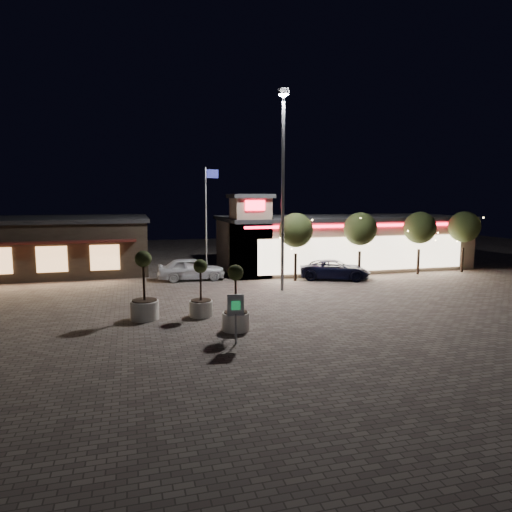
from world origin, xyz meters
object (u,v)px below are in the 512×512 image
object	(u,v)px
pickup_truck	(335,270)
valet_sign	(236,309)
white_sedan	(191,269)
planter_left	(144,298)
planter_mid	(236,310)

from	to	relation	value
pickup_truck	valet_sign	world-z (taller)	valet_sign
pickup_truck	white_sedan	size ratio (longest dim) A/B	1.05
pickup_truck	planter_left	distance (m)	15.55
pickup_truck	planter_left	world-z (taller)	planter_left
white_sedan	valet_sign	xyz separation A→B (m)	(-0.15, -14.79, 0.61)
planter_left	planter_mid	bearing A→B (deg)	-37.66
planter_left	valet_sign	bearing A→B (deg)	-54.82
planter_mid	valet_sign	distance (m)	1.99
planter_left	planter_mid	world-z (taller)	planter_left
planter_mid	valet_sign	size ratio (longest dim) A/B	1.45
planter_left	pickup_truck	bearing A→B (deg)	29.11
white_sedan	valet_sign	world-z (taller)	valet_sign
pickup_truck	planter_mid	size ratio (longest dim) A/B	1.70
white_sedan	valet_sign	bearing A→B (deg)	-177.92
pickup_truck	planter_mid	xyz separation A→B (m)	(-9.75, -10.52, 0.22)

